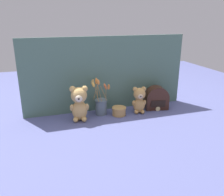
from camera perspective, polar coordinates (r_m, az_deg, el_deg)
ground_plane at (r=1.94m, az=0.18°, el=-4.29°), size 4.00×4.00×0.00m
backdrop_wall at (r=2.00m, az=-1.29°, el=5.77°), size 1.39×0.02×0.62m
teddy_bear_large at (r=1.83m, az=-7.89°, el=-1.12°), size 0.15×0.14×0.28m
teddy_bear_medium at (r=1.98m, az=6.54°, el=-0.31°), size 0.13×0.11×0.23m
flower_vase at (r=1.94m, az=-2.70°, el=-1.47°), size 0.16×0.17×0.32m
vintage_radio at (r=2.09m, az=10.65°, el=-0.32°), size 0.21×0.14×0.20m
decorative_tin_tall at (r=1.94m, az=1.69°, el=-3.17°), size 0.12×0.12×0.07m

